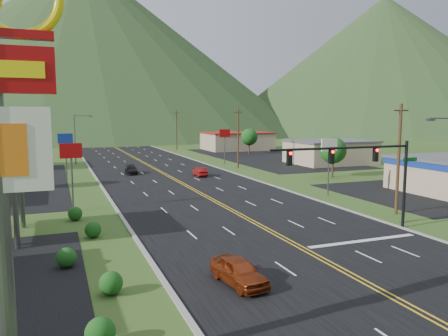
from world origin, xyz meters
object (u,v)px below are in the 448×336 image
object	(u,v)px
traffic_signal	(364,164)
car_red_far	(200,172)
car_dark_mid	(131,170)
streetlight_west	(77,136)
car_red_near	(239,272)

from	to	relation	value
traffic_signal	car_red_far	world-z (taller)	traffic_signal
car_red_far	traffic_signal	bearing A→B (deg)	96.23
car_dark_mid	streetlight_west	bearing A→B (deg)	117.14
traffic_signal	car_red_near	distance (m)	15.06
car_red_near	car_red_far	xyz separation A→B (m)	(10.79, 39.79, -0.08)
traffic_signal	car_dark_mid	xyz separation A→B (m)	(-11.18, 39.72, -4.71)
streetlight_west	car_dark_mid	xyz separation A→B (m)	(6.98, -16.28, -4.56)
streetlight_west	car_red_near	world-z (taller)	streetlight_west
streetlight_west	car_red_near	distance (m)	62.52
car_red_near	car_red_far	distance (m)	41.23
car_red_near	traffic_signal	bearing A→B (deg)	17.07
car_dark_mid	traffic_signal	bearing A→B (deg)	-70.35
traffic_signal	car_dark_mid	world-z (taller)	traffic_signal
traffic_signal	car_dark_mid	bearing A→B (deg)	105.72
streetlight_west	car_red_near	bearing A→B (deg)	-85.21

